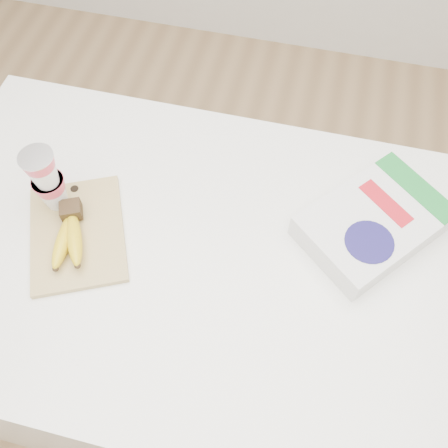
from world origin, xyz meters
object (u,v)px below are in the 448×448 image
cutting_board (78,233)px  bananas (69,235)px  cereal_box (373,223)px  yogurt_stack (46,179)px  table (194,324)px

cutting_board → bananas: size_ratio=1.57×
bananas → cereal_box: (0.67, 0.20, -0.00)m
yogurt_stack → cereal_box: bearing=8.4°
table → cutting_board: (-0.25, -0.02, 0.50)m
yogurt_stack → cereal_box: 0.75m
bananas → cereal_box: 0.70m
cutting_board → cereal_box: cereal_box is taller
bananas → yogurt_stack: yogurt_stack is taller
bananas → cereal_box: size_ratio=0.48×
cutting_board → bananas: bearing=-126.2°
cutting_board → cereal_box: (0.67, 0.17, 0.03)m
cutting_board → cereal_box: bearing=-10.3°
cereal_box → table: bearing=-119.0°
yogurt_stack → table: bearing=-8.2°
table → yogurt_stack: yogurt_stack is taller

